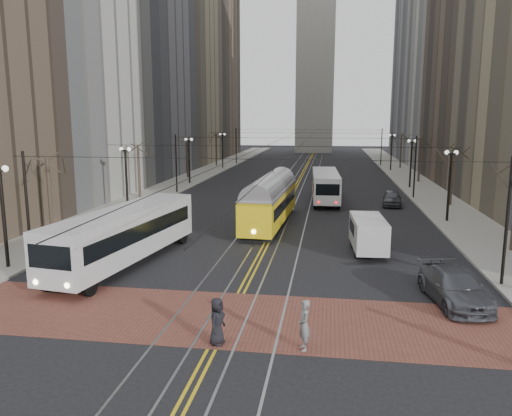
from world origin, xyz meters
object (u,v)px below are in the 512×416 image
(transit_bus, at_px, (125,237))
(sedan_parked, at_px, (454,287))
(clock_tower, at_px, (317,0))
(cargo_van, at_px, (368,235))
(pedestrian_b, at_px, (304,325))
(rear_bus, at_px, (325,187))
(sedan_silver, at_px, (329,177))
(sedan_grey, at_px, (392,198))
(pedestrian_a, at_px, (217,321))
(streetcar, at_px, (270,205))

(transit_bus, height_order, sedan_parked, transit_bus)
(clock_tower, distance_m, transit_bus, 105.05)
(transit_bus, relative_size, cargo_van, 2.57)
(transit_bus, distance_m, cargo_van, 14.92)
(sedan_parked, distance_m, pedestrian_b, 8.76)
(rear_bus, height_order, sedan_silver, rear_bus)
(sedan_grey, bearing_deg, clock_tower, 103.69)
(cargo_van, bearing_deg, sedan_grey, 75.51)
(rear_bus, relative_size, cargo_van, 2.29)
(rear_bus, relative_size, sedan_silver, 2.33)
(cargo_van, distance_m, pedestrian_a, 15.58)
(transit_bus, xyz_separation_m, sedan_parked, (17.48, -3.72, -0.85))
(transit_bus, relative_size, streetcar, 0.98)
(streetcar, height_order, rear_bus, streetcar)
(streetcar, xyz_separation_m, cargo_van, (7.14, -7.44, -0.44))
(streetcar, bearing_deg, sedan_silver, 83.10)
(transit_bus, distance_m, streetcar, 13.97)
(cargo_van, distance_m, sedan_parked, 8.99)
(pedestrian_a, relative_size, pedestrian_b, 0.95)
(cargo_van, relative_size, pedestrian_a, 2.79)
(cargo_van, bearing_deg, streetcar, 130.57)
(streetcar, xyz_separation_m, pedestrian_a, (0.60, -21.58, -0.64))
(pedestrian_a, bearing_deg, transit_bus, 50.22)
(streetcar, distance_m, sedan_grey, 14.92)
(rear_bus, xyz_separation_m, pedestrian_b, (-0.34, -33.65, -0.53))
(clock_tower, relative_size, streetcar, 5.01)
(cargo_van, bearing_deg, pedestrian_a, -118.06)
(sedan_grey, bearing_deg, transit_bus, -122.15)
(cargo_van, bearing_deg, sedan_parked, -71.70)
(rear_bus, distance_m, sedan_grey, 6.73)
(sedan_grey, distance_m, pedestrian_a, 33.51)
(sedan_silver, bearing_deg, streetcar, -95.91)
(streetcar, distance_m, pedestrian_a, 21.60)
(streetcar, relative_size, pedestrian_b, 6.92)
(cargo_van, distance_m, sedan_silver, 34.05)
(streetcar, height_order, pedestrian_b, streetcar)
(streetcar, relative_size, sedan_grey, 3.05)
(sedan_grey, bearing_deg, sedan_silver, 117.09)
(transit_bus, relative_size, rear_bus, 1.13)
(streetcar, xyz_separation_m, sedan_grey, (10.68, 10.38, -0.82))
(sedan_parked, bearing_deg, streetcar, 114.78)
(sedan_silver, xyz_separation_m, pedestrian_a, (-3.90, -48.08, 0.10))
(clock_tower, height_order, sedan_grey, clock_tower)
(rear_bus, bearing_deg, sedan_grey, -17.38)
(sedan_silver, xyz_separation_m, sedan_parked, (5.94, -42.30, -0.05))
(cargo_van, relative_size, sedan_grey, 1.16)
(transit_bus, bearing_deg, sedan_grey, 59.78)
(transit_bus, distance_m, sedan_grey, 28.62)
(clock_tower, bearing_deg, rear_bus, -87.16)
(rear_bus, xyz_separation_m, sedan_parked, (6.23, -27.87, -0.73))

